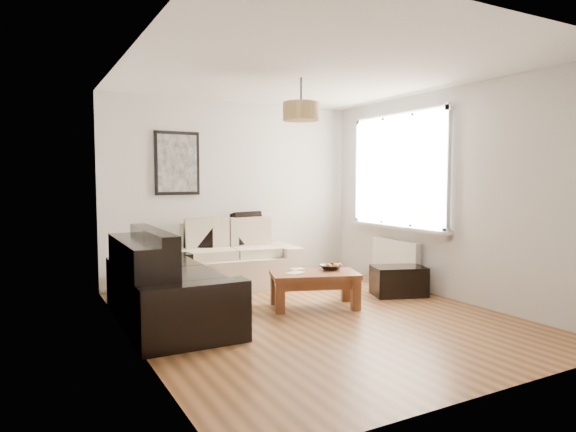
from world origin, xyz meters
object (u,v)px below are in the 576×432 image
coffee_table (314,290)px  ottoman (399,281)px  sofa_leather (170,280)px  loveseat_cream (232,256)px

coffee_table → ottoman: 1.25m
sofa_leather → coffee_table: (1.63, -0.23, -0.23)m
loveseat_cream → coffee_table: size_ratio=1.76×
sofa_leather → ottoman: 2.90m
ottoman → coffee_table: bearing=179.3°
loveseat_cream → ottoman: size_ratio=2.68×
loveseat_cream → coffee_table: bearing=-67.9°
sofa_leather → ottoman: size_ratio=3.10×
loveseat_cream → sofa_leather: 1.72m
loveseat_cream → ottoman: 2.25m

